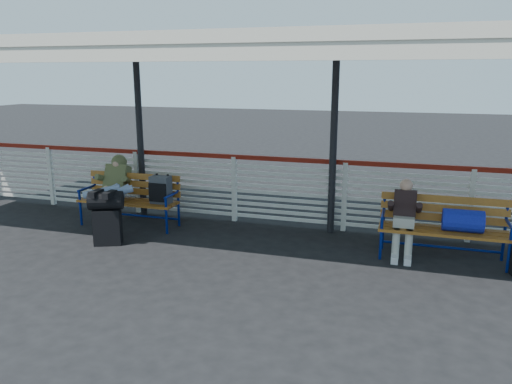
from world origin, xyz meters
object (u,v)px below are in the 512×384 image
(bench_left, at_px, (141,193))
(traveler_man, at_px, (111,189))
(luggage_stack, at_px, (107,216))
(bench_right, at_px, (452,222))
(companion_person, at_px, (404,217))

(bench_left, height_order, traveler_man, traveler_man)
(luggage_stack, bearing_deg, traveler_man, 94.18)
(bench_right, xyz_separation_m, companion_person, (-0.66, -0.01, 0.01))
(bench_right, height_order, traveler_man, traveler_man)
(luggage_stack, distance_m, traveler_man, 0.81)
(bench_right, distance_m, traveler_man, 5.50)
(traveler_man, bearing_deg, companion_person, 1.88)
(luggage_stack, height_order, companion_person, companion_person)
(bench_right, xyz_separation_m, traveler_man, (-5.50, -0.17, 0.13))
(bench_left, height_order, bench_right, bench_left)
(companion_person, bearing_deg, bench_left, 177.64)
(bench_right, bearing_deg, companion_person, -178.94)
(bench_left, bearing_deg, bench_right, -1.92)
(bench_left, height_order, companion_person, companion_person)
(traveler_man, bearing_deg, bench_left, 43.30)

